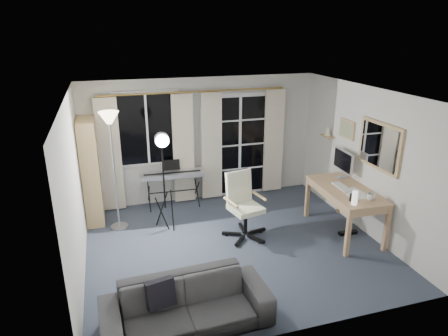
% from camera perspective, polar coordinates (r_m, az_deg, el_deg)
% --- Properties ---
extents(floor, '(4.50, 4.00, 0.02)m').
position_cam_1_polar(floor, '(6.46, 1.45, -11.04)').
color(floor, '#333A4A').
rests_on(floor, ground).
extents(window, '(1.20, 0.08, 1.40)m').
position_cam_1_polar(window, '(7.49, -10.95, 5.50)').
color(window, white).
rests_on(window, floor).
extents(french_door, '(1.32, 0.09, 2.11)m').
position_cam_1_polar(french_door, '(7.99, 2.20, 3.20)').
color(french_door, white).
rests_on(french_door, floor).
extents(curtains, '(3.60, 0.07, 2.13)m').
position_cam_1_polar(curtains, '(7.65, -3.88, 2.96)').
color(curtains, gold).
rests_on(curtains, floor).
extents(bookshelf, '(0.30, 0.86, 1.84)m').
position_cam_1_polar(bookshelf, '(7.31, -18.68, -0.71)').
color(bookshelf, tan).
rests_on(bookshelf, floor).
extents(torchiere_lamp, '(0.40, 0.40, 2.02)m').
position_cam_1_polar(torchiere_lamp, '(6.62, -15.88, 4.40)').
color(torchiere_lamp, '#B2B2B7').
rests_on(torchiere_lamp, floor).
extents(keyboard_piano, '(1.20, 0.61, 0.86)m').
position_cam_1_polar(keyboard_piano, '(7.53, -7.39, -1.01)').
color(keyboard_piano, black).
rests_on(keyboard_piano, floor).
extents(studio_light, '(0.32, 0.35, 1.74)m').
position_cam_1_polar(studio_light, '(6.43, -8.79, 2.34)').
color(studio_light, black).
rests_on(studio_light, floor).
extents(office_chair, '(0.75, 0.74, 1.09)m').
position_cam_1_polar(office_chair, '(6.50, 2.55, -4.40)').
color(office_chair, black).
rests_on(office_chair, floor).
extents(desk, '(0.81, 1.51, 0.79)m').
position_cam_1_polar(desk, '(6.83, 16.99, -3.58)').
color(desk, tan).
rests_on(desk, floor).
extents(monitor, '(0.20, 0.57, 0.49)m').
position_cam_1_polar(monitor, '(7.15, 16.66, 0.89)').
color(monitor, silver).
rests_on(monitor, desk).
extents(desk_clutter, '(0.49, 0.89, 1.00)m').
position_cam_1_polar(desk_clutter, '(6.64, 17.48, -4.99)').
color(desk_clutter, white).
rests_on(desk_clutter, desk).
extents(mug, '(0.13, 0.11, 0.13)m').
position_cam_1_polar(mug, '(6.45, 20.28, -3.78)').
color(mug, silver).
rests_on(mug, desk).
extents(wall_mirror, '(0.04, 0.94, 0.74)m').
position_cam_1_polar(wall_mirror, '(6.56, 21.37, 2.94)').
color(wall_mirror, tan).
rests_on(wall_mirror, floor).
extents(framed_print, '(0.03, 0.42, 0.32)m').
position_cam_1_polar(framed_print, '(7.26, 17.18, 5.33)').
color(framed_print, tan).
rests_on(framed_print, floor).
extents(wall_shelf, '(0.16, 0.30, 0.18)m').
position_cam_1_polar(wall_shelf, '(7.67, 14.57, 4.84)').
color(wall_shelf, tan).
rests_on(wall_shelf, floor).
extents(sofa, '(1.94, 0.64, 0.75)m').
position_cam_1_polar(sofa, '(4.77, -5.43, -18.05)').
color(sofa, '#2B2B2D').
rests_on(sofa, floor).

